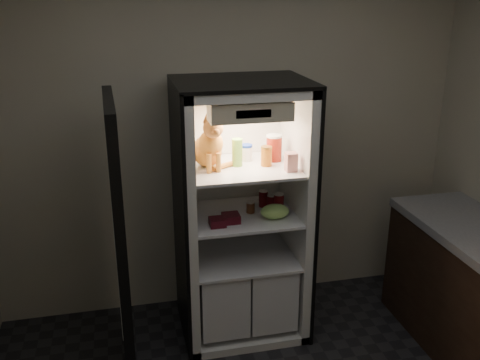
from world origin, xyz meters
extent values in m
plane|color=beige|center=(0.00, 1.80, 1.35)|extent=(3.60, 0.00, 3.60)
cube|color=white|center=(0.00, 1.67, 0.93)|extent=(0.85, 0.06, 1.85)
cube|color=white|center=(-0.40, 1.35, 0.93)|extent=(0.06, 0.70, 1.85)
cube|color=white|center=(0.40, 1.35, 0.93)|extent=(0.06, 0.70, 1.85)
cube|color=white|center=(0.00, 1.35, 1.82)|extent=(0.85, 0.70, 0.06)
cube|color=white|center=(0.00, 1.35, 0.03)|extent=(0.85, 0.70, 0.06)
cube|color=black|center=(-0.44, 1.35, 0.93)|extent=(0.02, 0.72, 1.87)
cube|color=black|center=(0.44, 1.35, 0.93)|extent=(0.02, 0.72, 1.87)
cube|color=black|center=(0.00, 1.35, 1.86)|extent=(0.90, 0.72, 0.02)
cube|color=white|center=(0.00, 1.32, 1.28)|extent=(0.73, 0.62, 0.02)
cube|color=white|center=(0.00, 1.32, 0.93)|extent=(0.73, 0.62, 0.02)
cube|color=white|center=(-0.18, 1.32, 0.35)|extent=(0.34, 0.58, 0.48)
cube|color=white|center=(0.18, 1.32, 0.35)|extent=(0.34, 0.58, 0.48)
cube|color=white|center=(0.00, 1.32, 0.60)|extent=(0.73, 0.62, 0.02)
cube|color=beige|center=(0.00, 1.11, 1.72)|extent=(0.52, 0.18, 0.12)
cube|color=black|center=(0.00, 1.02, 1.72)|extent=(0.22, 0.01, 0.05)
cube|color=black|center=(-0.85, 1.04, 0.93)|extent=(0.08, 0.87, 1.85)
cube|color=white|center=(-0.85, 0.98, 0.55)|extent=(0.08, 0.64, 0.12)
cube|color=white|center=(-0.85, 0.98, 1.05)|extent=(0.08, 0.64, 0.12)
ellipsoid|color=orange|center=(-0.23, 1.40, 1.39)|extent=(0.22, 0.27, 0.21)
ellipsoid|color=orange|center=(-0.22, 1.30, 1.47)|extent=(0.18, 0.16, 0.18)
sphere|color=#C85D27|center=(-0.21, 1.24, 1.59)|extent=(0.14, 0.14, 0.13)
sphere|color=#C85D27|center=(-0.21, 1.18, 1.58)|extent=(0.06, 0.06, 0.06)
cone|color=#C85D27|center=(-0.25, 1.24, 1.66)|extent=(0.06, 0.06, 0.06)
cone|color=#C85D27|center=(-0.17, 1.25, 1.66)|extent=(0.06, 0.06, 0.06)
cylinder|color=orange|center=(-0.25, 1.23, 1.36)|extent=(0.03, 0.03, 0.13)
cylinder|color=orange|center=(-0.18, 1.24, 1.36)|extent=(0.03, 0.03, 0.13)
cylinder|color=orange|center=(-0.11, 1.32, 1.31)|extent=(0.23, 0.15, 0.03)
cylinder|color=#22802C|center=(-0.03, 1.34, 1.38)|extent=(0.07, 0.07, 0.18)
cylinder|color=#22802C|center=(-0.03, 1.34, 1.47)|extent=(0.07, 0.07, 0.02)
cylinder|color=white|center=(0.06, 1.44, 1.34)|extent=(0.08, 0.08, 0.10)
cylinder|color=#16329F|center=(0.06, 1.44, 1.40)|extent=(0.08, 0.08, 0.02)
cylinder|color=maroon|center=(0.16, 1.30, 1.35)|extent=(0.08, 0.08, 0.12)
cylinder|color=#AE7B2E|center=(0.16, 1.30, 1.42)|extent=(0.08, 0.08, 0.01)
cylinder|color=#A92516|center=(0.25, 1.40, 1.38)|extent=(0.11, 0.11, 0.17)
cylinder|color=white|center=(0.25, 1.40, 1.47)|extent=(0.11, 0.11, 0.01)
cube|color=white|center=(0.29, 1.15, 1.35)|extent=(0.07, 0.07, 0.13)
cylinder|color=black|center=(0.18, 1.42, 1.00)|extent=(0.06, 0.06, 0.12)
cylinder|color=#B2B2B2|center=(0.18, 1.42, 1.06)|extent=(0.07, 0.07, 0.00)
cylinder|color=black|center=(0.22, 1.33, 1.00)|extent=(0.06, 0.06, 0.11)
cylinder|color=#B2B2B2|center=(0.22, 1.33, 1.05)|extent=(0.06, 0.06, 0.00)
cylinder|color=black|center=(0.26, 1.30, 1.00)|extent=(0.07, 0.07, 0.13)
cylinder|color=#B2B2B2|center=(0.26, 1.30, 1.07)|extent=(0.07, 0.07, 0.00)
cylinder|color=#532D17|center=(0.06, 1.33, 0.98)|extent=(0.06, 0.06, 0.07)
cylinder|color=#B2B2B2|center=(0.06, 1.33, 1.02)|extent=(0.06, 0.06, 0.01)
ellipsoid|color=#A8D663|center=(0.20, 1.19, 0.99)|extent=(0.20, 0.15, 0.10)
cube|color=#550E17|center=(-0.21, 1.16, 0.97)|extent=(0.11, 0.11, 0.05)
cube|color=#550E17|center=(-0.11, 1.20, 0.97)|extent=(0.11, 0.11, 0.06)
camera|label=1|loc=(-0.79, -2.05, 2.43)|focal=40.00mm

